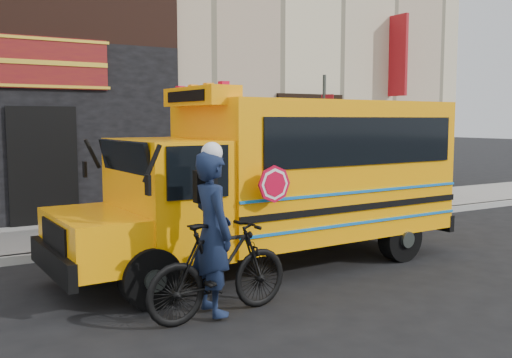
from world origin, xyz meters
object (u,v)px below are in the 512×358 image
object	(u,v)px
sign_pole	(324,145)
school_bus	(285,175)
bicycle	(220,269)
cyclist	(213,237)

from	to	relation	value
sign_pole	school_bus	bearing A→B (deg)	-138.66
school_bus	bicycle	bearing A→B (deg)	-140.11
sign_pole	bicycle	world-z (taller)	sign_pole
school_bus	cyclist	size ratio (longest dim) A/B	3.48
bicycle	cyclist	bearing A→B (deg)	48.53
bicycle	cyclist	distance (m)	0.41
sign_pole	cyclist	distance (m)	6.18
school_bus	cyclist	xyz separation A→B (m)	(-2.23, -1.75, -0.51)
school_bus	bicycle	distance (m)	2.95
sign_pole	bicycle	size ratio (longest dim) A/B	1.71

